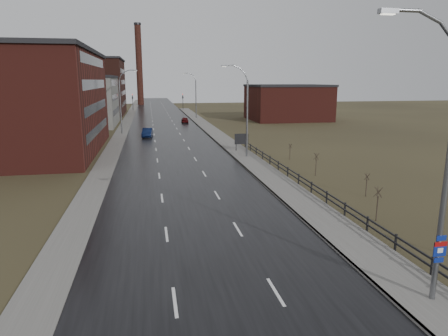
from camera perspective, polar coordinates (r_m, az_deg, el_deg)
name	(u,v)px	position (r m, az deg, el deg)	size (l,w,h in m)	color
road	(167,134)	(72.58, -8.13, 4.79)	(14.00, 300.00, 0.06)	black
sidewalk_right	(247,159)	(49.24, 3.31, 1.36)	(3.20, 180.00, 0.18)	#595651
curb_right	(235,159)	(48.90, 1.58, 1.30)	(0.16, 180.00, 0.18)	slate
sidewalk_left	(120,135)	(72.69, -14.61, 4.55)	(2.40, 260.00, 0.12)	#595651
warehouse_near	(9,102)	(59.70, -28.39, 8.31)	(22.44, 28.56, 13.50)	#471914
warehouse_mid	(77,101)	(91.22, -20.28, 9.00)	(16.32, 20.40, 10.50)	slate
warehouse_far	(76,87)	(121.54, -20.43, 10.84)	(26.52, 24.48, 15.50)	#331611
building_right	(287,102)	(99.79, 9.05, 9.26)	(18.36, 16.32, 8.50)	#471914
smokestack	(139,64)	(162.02, -12.03, 14.29)	(2.70, 2.70, 30.70)	#331611
streetlight_main	(441,168)	(18.40, 28.59, 0.01)	(3.91, 0.29, 12.11)	slate
streetlight_right_mid	(245,111)	(49.41, 3.00, 8.13)	(3.36, 0.28, 11.35)	slate
streetlight_left	(122,101)	(74.12, -14.37, 9.20)	(3.36, 0.28, 11.35)	slate
streetlight_right_far	(195,95)	(102.61, -4.21, 10.35)	(3.36, 0.28, 11.35)	slate
guardrail	(315,188)	(34.19, 12.84, -2.83)	(0.10, 53.05, 1.10)	black
shrub_c	(377,203)	(29.41, 21.08, -4.70)	(0.58, 0.61, 2.43)	#382D23
shrub_d	(367,184)	(35.30, 19.70, -2.20)	(0.48, 0.50, 2.00)	#382D23
shrub_e	(316,164)	(41.47, 13.02, 0.59)	(0.56, 0.59, 2.36)	#382D23
shrub_f	(290,151)	(49.55, 9.41, 2.40)	(0.47, 0.49, 1.96)	#382D23
billboard	(241,140)	(54.13, 2.51, 4.08)	(1.91, 0.17, 2.49)	black
traffic_light_left	(132,96)	(132.07, -12.95, 9.99)	(0.58, 2.73, 5.30)	black
traffic_light_right	(183,96)	(132.45, -5.91, 10.24)	(0.58, 2.73, 5.30)	black
car_near	(147,133)	(69.36, -10.88, 4.95)	(1.60, 4.59, 1.51)	#0A1536
car_far	(185,120)	(91.79, -5.61, 6.83)	(1.53, 3.79, 1.29)	#470B0D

